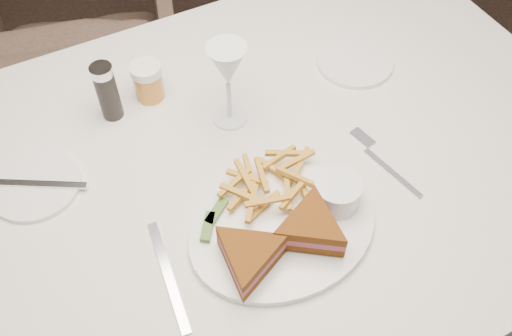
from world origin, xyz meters
name	(u,v)px	position (x,y,z in m)	size (l,w,h in m)	color
ground	(301,241)	(0.00, 0.00, 0.00)	(5.00, 5.00, 0.00)	black
table	(245,264)	(-0.28, -0.16, 0.38)	(1.38, 0.92, 0.75)	silver
chair_far	(76,52)	(-0.37, 0.80, 0.34)	(0.66, 0.62, 0.68)	#4C392E
table_setting	(256,177)	(-0.29, -0.22, 0.79)	(0.84, 0.59, 0.18)	white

